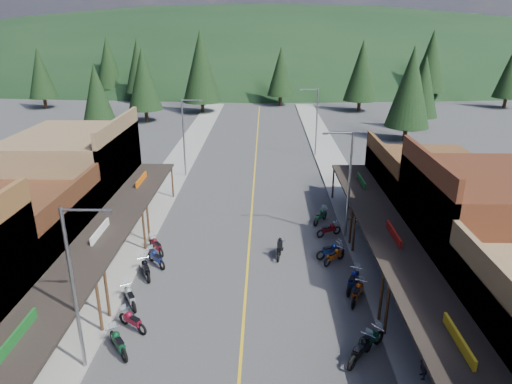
# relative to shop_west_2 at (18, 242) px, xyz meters

# --- Properties ---
(ground) EXTENTS (220.00, 220.00, 0.00)m
(ground) POSITION_rel_shop_west_2_xyz_m (13.75, -1.70, -2.53)
(ground) COLOR #38383A
(ground) RESTS_ON ground
(centerline) EXTENTS (0.15, 90.00, 0.01)m
(centerline) POSITION_rel_shop_west_2_xyz_m (13.75, 18.30, -2.53)
(centerline) COLOR gold
(centerline) RESTS_ON ground
(sidewalk_west) EXTENTS (3.40, 94.00, 0.15)m
(sidewalk_west) POSITION_rel_shop_west_2_xyz_m (5.05, 18.30, -2.46)
(sidewalk_west) COLOR gray
(sidewalk_west) RESTS_ON ground
(sidewalk_east) EXTENTS (3.40, 94.00, 0.15)m
(sidewalk_east) POSITION_rel_shop_west_2_xyz_m (22.45, 18.30, -2.46)
(sidewalk_east) COLOR gray
(sidewalk_east) RESTS_ON ground
(shop_west_2) EXTENTS (10.90, 9.00, 6.20)m
(shop_west_2) POSITION_rel_shop_west_2_xyz_m (0.00, 0.00, 0.00)
(shop_west_2) COLOR #3F2111
(shop_west_2) RESTS_ON ground
(shop_west_3) EXTENTS (10.90, 10.20, 8.20)m
(shop_west_3) POSITION_rel_shop_west_2_xyz_m (-0.03, 9.60, 0.99)
(shop_west_3) COLOR brown
(shop_west_3) RESTS_ON ground
(shop_east_2) EXTENTS (10.90, 9.00, 8.20)m
(shop_east_2) POSITION_rel_shop_west_2_xyz_m (27.54, 0.00, 0.99)
(shop_east_2) COLOR #562B19
(shop_east_2) RESTS_ON ground
(shop_east_3) EXTENTS (10.90, 10.20, 6.20)m
(shop_east_3) POSITION_rel_shop_west_2_xyz_m (27.51, 9.60, -0.00)
(shop_east_3) COLOR #4C2D16
(shop_east_3) RESTS_ON ground
(streetlight_0) EXTENTS (2.16, 0.18, 8.00)m
(streetlight_0) POSITION_rel_shop_west_2_xyz_m (6.80, -7.70, 1.93)
(streetlight_0) COLOR gray
(streetlight_0) RESTS_ON ground
(streetlight_1) EXTENTS (2.16, 0.18, 8.00)m
(streetlight_1) POSITION_rel_shop_west_2_xyz_m (6.80, 20.30, 1.93)
(streetlight_1) COLOR gray
(streetlight_1) RESTS_ON ground
(streetlight_2) EXTENTS (2.16, 0.18, 8.00)m
(streetlight_2) POSITION_rel_shop_west_2_xyz_m (20.71, 6.30, 1.93)
(streetlight_2) COLOR gray
(streetlight_2) RESTS_ON ground
(streetlight_3) EXTENTS (2.16, 0.18, 8.00)m
(streetlight_3) POSITION_rel_shop_west_2_xyz_m (20.71, 28.30, 1.93)
(streetlight_3) COLOR gray
(streetlight_3) RESTS_ON ground
(ridge_hill) EXTENTS (310.00, 140.00, 60.00)m
(ridge_hill) POSITION_rel_shop_west_2_xyz_m (13.75, 133.30, -2.53)
(ridge_hill) COLOR black
(ridge_hill) RESTS_ON ground
(pine_0) EXTENTS (5.04, 5.04, 11.00)m
(pine_0) POSITION_rel_shop_west_2_xyz_m (-26.25, 60.30, 3.95)
(pine_0) COLOR black
(pine_0) RESTS_ON ground
(pine_1) EXTENTS (5.88, 5.88, 12.50)m
(pine_1) POSITION_rel_shop_west_2_xyz_m (-10.25, 68.30, 4.70)
(pine_1) COLOR black
(pine_1) RESTS_ON ground
(pine_2) EXTENTS (6.72, 6.72, 14.00)m
(pine_2) POSITION_rel_shop_west_2_xyz_m (3.75, 56.30, 5.46)
(pine_2) COLOR black
(pine_2) RESTS_ON ground
(pine_3) EXTENTS (5.04, 5.04, 11.00)m
(pine_3) POSITION_rel_shop_west_2_xyz_m (17.75, 64.30, 3.95)
(pine_3) COLOR black
(pine_3) RESTS_ON ground
(pine_4) EXTENTS (5.88, 5.88, 12.50)m
(pine_4) POSITION_rel_shop_west_2_xyz_m (31.75, 58.30, 4.70)
(pine_4) COLOR black
(pine_4) RESTS_ON ground
(pine_5) EXTENTS (6.72, 6.72, 14.00)m
(pine_5) POSITION_rel_shop_west_2_xyz_m (47.75, 70.30, 5.46)
(pine_5) COLOR black
(pine_5) RESTS_ON ground
(pine_6) EXTENTS (5.04, 5.04, 11.00)m
(pine_6) POSITION_rel_shop_west_2_xyz_m (59.75, 62.30, 3.95)
(pine_6) COLOR black
(pine_6) RESTS_ON ground
(pine_7) EXTENTS (5.88, 5.88, 12.50)m
(pine_7) POSITION_rel_shop_west_2_xyz_m (-18.25, 74.30, 4.70)
(pine_7) COLOR black
(pine_7) RESTS_ON ground
(pine_8) EXTENTS (4.48, 4.48, 10.00)m
(pine_8) POSITION_rel_shop_west_2_xyz_m (-8.25, 38.30, 3.44)
(pine_8) COLOR black
(pine_8) RESTS_ON ground
(pine_9) EXTENTS (4.93, 4.93, 10.80)m
(pine_9) POSITION_rel_shop_west_2_xyz_m (37.75, 43.30, 3.85)
(pine_9) COLOR black
(pine_9) RESTS_ON ground
(pine_10) EXTENTS (5.38, 5.38, 11.60)m
(pine_10) POSITION_rel_shop_west_2_xyz_m (-4.25, 48.30, 4.25)
(pine_10) COLOR black
(pine_10) RESTS_ON ground
(pine_11) EXTENTS (5.82, 5.82, 12.40)m
(pine_11) POSITION_rel_shop_west_2_xyz_m (33.75, 36.30, 4.65)
(pine_11) COLOR black
(pine_11) RESTS_ON ground
(bike_west_5) EXTENTS (1.88, 2.19, 1.25)m
(bike_west_5) POSITION_rel_shop_west_2_xyz_m (7.87, -6.60, -1.91)
(bike_west_5) COLOR #0C3F22
(bike_west_5) RESTS_ON ground
(bike_west_6) EXTENTS (2.05, 1.74, 1.16)m
(bike_west_6) POSITION_rel_shop_west_2_xyz_m (8.06, -4.84, -1.95)
(bike_west_6) COLOR maroon
(bike_west_6) RESTS_ON ground
(bike_west_7) EXTENTS (1.72, 2.26, 1.25)m
(bike_west_7) POSITION_rel_shop_west_2_xyz_m (7.35, -2.70, -1.91)
(bike_west_7) COLOR #99999E
(bike_west_7) RESTS_ON ground
(bike_west_8) EXTENTS (1.59, 2.27, 1.24)m
(bike_west_8) POSITION_rel_shop_west_2_xyz_m (7.45, 0.41, -1.91)
(bike_west_8) COLOR black
(bike_west_8) RESTS_ON ground
(bike_west_9) EXTENTS (1.90, 2.02, 1.19)m
(bike_west_9) POSITION_rel_shop_west_2_xyz_m (7.78, 1.84, -1.94)
(bike_west_9) COLOR navy
(bike_west_9) RESTS_ON ground
(bike_west_10) EXTENTS (1.85, 2.16, 1.23)m
(bike_west_10) POSITION_rel_shop_west_2_xyz_m (7.40, 3.58, -1.92)
(bike_west_10) COLOR maroon
(bike_west_10) RESTS_ON ground
(bike_east_5) EXTENTS (2.00, 2.23, 1.29)m
(bike_east_5) POSITION_rel_shop_west_2_xyz_m (19.37, -6.93, -1.89)
(bike_east_5) COLOR black
(bike_east_5) RESTS_ON ground
(bike_east_6) EXTENTS (2.20, 2.01, 1.28)m
(bike_east_6) POSITION_rel_shop_west_2_xyz_m (19.87, -6.25, -1.89)
(bike_east_6) COLOR #0D4227
(bike_east_6) RESTS_ON ground
(bike_east_7) EXTENTS (1.59, 2.25, 1.23)m
(bike_east_7) POSITION_rel_shop_west_2_xyz_m (20.16, -2.02, -1.92)
(bike_east_7) COLOR #AF400C
(bike_east_7) RESTS_ON ground
(bike_east_8) EXTENTS (1.71, 2.46, 1.34)m
(bike_east_8) POSITION_rel_shop_west_2_xyz_m (20.13, -0.77, -1.86)
(bike_east_8) COLOR navy
(bike_east_8) RESTS_ON ground
(bike_east_9) EXTENTS (1.92, 1.89, 1.15)m
(bike_east_9) POSITION_rel_shop_west_2_xyz_m (19.47, 2.40, -1.96)
(bike_east_9) COLOR #B1440C
(bike_east_9) RESTS_ON ground
(bike_east_10) EXTENTS (2.26, 1.59, 1.24)m
(bike_east_10) POSITION_rel_shop_west_2_xyz_m (19.31, 3.11, -1.91)
(bike_east_10) COLOR navy
(bike_east_10) RESTS_ON ground
(bike_east_11) EXTENTS (2.10, 1.48, 1.15)m
(bike_east_11) POSITION_rel_shop_west_2_xyz_m (19.64, 6.49, -1.96)
(bike_east_11) COLOR maroon
(bike_east_11) RESTS_ON ground
(bike_east_12) EXTENTS (1.79, 2.28, 1.27)m
(bike_east_12) POSITION_rel_shop_west_2_xyz_m (19.28, 8.91, -1.90)
(bike_east_12) COLOR #0E4629
(bike_east_12) RESTS_ON ground
(rider_on_bike) EXTENTS (0.96, 2.08, 1.53)m
(rider_on_bike) POSITION_rel_shop_west_2_xyz_m (15.88, 3.17, -1.92)
(rider_on_bike) COLOR black
(rider_on_bike) RESTS_ON ground
(pedestrian_east_a) EXTENTS (0.39, 0.58, 1.56)m
(pedestrian_east_a) POSITION_rel_shop_west_2_xyz_m (21.89, -8.15, -1.60)
(pedestrian_east_a) COLOR black
(pedestrian_east_a) RESTS_ON sidewalk_east
(pedestrian_east_b) EXTENTS (1.07, 0.94, 1.91)m
(pedestrian_east_b) POSITION_rel_shop_west_2_xyz_m (21.76, 9.33, -1.43)
(pedestrian_east_b) COLOR brown
(pedestrian_east_b) RESTS_ON sidewalk_east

